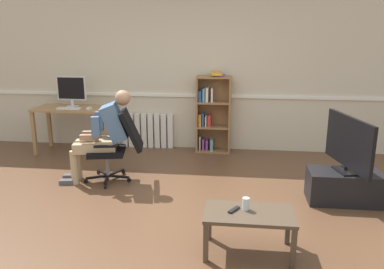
{
  "coord_description": "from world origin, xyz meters",
  "views": [
    {
      "loc": [
        0.71,
        -3.83,
        1.94
      ],
      "look_at": [
        0.15,
        0.85,
        0.7
      ],
      "focal_mm": 36.04,
      "sensor_mm": 36.0,
      "label": 1
    }
  ],
  "objects": [
    {
      "name": "drinking_glass",
      "position": [
        0.81,
        -0.6,
        0.45
      ],
      "size": [
        0.06,
        0.06,
        0.11
      ],
      "primitive_type": "cylinder",
      "color": "silver",
      "rests_on": "coffee_table"
    },
    {
      "name": "ground_plane",
      "position": [
        0.0,
        0.0,
        0.0
      ],
      "size": [
        18.0,
        18.0,
        0.0
      ],
      "primitive_type": "plane",
      "color": "brown"
    },
    {
      "name": "keyboard",
      "position": [
        -1.99,
        2.01,
        0.77
      ],
      "size": [
        0.38,
        0.12,
        0.02
      ],
      "primitive_type": "cube",
      "color": "white",
      "rests_on": "computer_desk"
    },
    {
      "name": "computer_mouse",
      "position": [
        -1.66,
        2.03,
        0.77
      ],
      "size": [
        0.06,
        0.1,
        0.03
      ],
      "primitive_type": "cube",
      "color": "white",
      "rests_on": "computer_desk"
    },
    {
      "name": "bookshelf",
      "position": [
        0.29,
        2.44,
        0.64
      ],
      "size": [
        0.57,
        0.29,
        1.34
      ],
      "color": "olive",
      "rests_on": "ground_plane"
    },
    {
      "name": "tv_screen",
      "position": [
        1.99,
        0.59,
        0.72
      ],
      "size": [
        0.27,
        0.99,
        0.65
      ],
      "rotation": [
        0.0,
        0.0,
        1.8
      ],
      "color": "black",
      "rests_on": "tv_stand"
    },
    {
      "name": "radiator",
      "position": [
        -0.83,
        2.54,
        0.3
      ],
      "size": [
        0.9,
        0.08,
        0.6
      ],
      "color": "white",
      "rests_on": "ground_plane"
    },
    {
      "name": "back_wall",
      "position": [
        0.0,
        2.65,
        1.35
      ],
      "size": [
        12.0,
        0.13,
        2.7
      ],
      "color": "beige",
      "rests_on": "ground_plane"
    },
    {
      "name": "person_seated",
      "position": [
        -1.04,
        0.92,
        0.65
      ],
      "size": [
        0.98,
        0.49,
        1.23
      ],
      "rotation": [
        0.0,
        0.0,
        -1.38
      ],
      "color": "tan",
      "rests_on": "ground_plane"
    },
    {
      "name": "imac_monitor",
      "position": [
        -2.02,
        2.23,
        1.04
      ],
      "size": [
        0.49,
        0.14,
        0.5
      ],
      "color": "silver",
      "rests_on": "computer_desk"
    },
    {
      "name": "tv_stand",
      "position": [
        1.99,
        0.59,
        0.19
      ],
      "size": [
        0.83,
        0.43,
        0.38
      ],
      "color": "black",
      "rests_on": "ground_plane"
    },
    {
      "name": "computer_desk",
      "position": [
        -1.95,
        2.15,
        0.65
      ],
      "size": [
        1.31,
        0.61,
        0.76
      ],
      "color": "#9E7547",
      "rests_on": "ground_plane"
    },
    {
      "name": "coffee_table",
      "position": [
        0.85,
        -0.65,
        0.34
      ],
      "size": [
        0.8,
        0.45,
        0.4
      ],
      "color": "#4C3D2D",
      "rests_on": "ground_plane"
    },
    {
      "name": "spare_remote",
      "position": [
        0.71,
        -0.63,
        0.41
      ],
      "size": [
        0.11,
        0.15,
        0.02
      ],
      "primitive_type": "cube",
      "rotation": [
        0.0,
        0.0,
        2.59
      ],
      "color": "black",
      "rests_on": "coffee_table"
    },
    {
      "name": "office_chair",
      "position": [
        -0.86,
        0.95,
        0.52
      ],
      "size": [
        0.8,
        0.63,
        0.97
      ],
      "rotation": [
        0.0,
        0.0,
        -1.38
      ],
      "color": "black",
      "rests_on": "ground_plane"
    }
  ]
}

